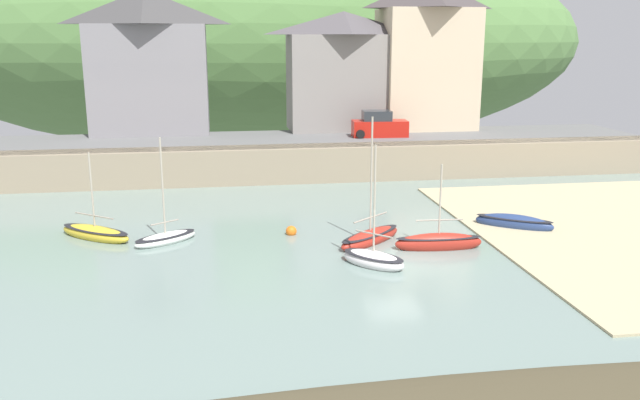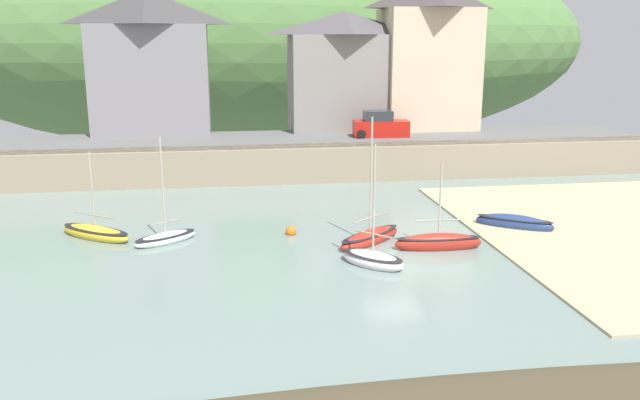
{
  "view_description": "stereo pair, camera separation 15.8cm",
  "coord_description": "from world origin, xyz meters",
  "px_view_note": "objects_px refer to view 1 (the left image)",
  "views": [
    {
      "loc": [
        -7.54,
        -27.3,
        9.62
      ],
      "look_at": [
        -2.72,
        4.53,
        1.67
      ],
      "focal_mm": 36.99,
      "sensor_mm": 36.0,
      "label": 1
    },
    {
      "loc": [
        -7.38,
        -27.32,
        9.62
      ],
      "look_at": [
        -2.72,
        4.53,
        1.67
      ],
      "focal_mm": 36.99,
      "sensor_mm": 36.0,
      "label": 2
    }
  ],
  "objects_px": {
    "parked_car_near_slipway": "(379,126)",
    "sailboat_white_hull": "(438,242)",
    "waterfront_building_left": "(148,62)",
    "church_with_spire": "(404,22)",
    "sailboat_tall_mast": "(166,238)",
    "fishing_boat_green": "(373,259)",
    "mooring_buoy": "(291,231)",
    "motorboat_with_cabin": "(370,237)",
    "sailboat_far_left": "(95,233)",
    "waterfront_building_centre": "(343,70)",
    "sailboat_nearest_shore": "(514,223)",
    "waterfront_building_right": "(426,53)"
  },
  "relations": [
    {
      "from": "parked_car_near_slipway",
      "to": "sailboat_white_hull",
      "type": "bearing_deg",
      "value": -91.7
    },
    {
      "from": "waterfront_building_left",
      "to": "church_with_spire",
      "type": "relative_size",
      "value": 0.65
    },
    {
      "from": "sailboat_tall_mast",
      "to": "parked_car_near_slipway",
      "type": "relative_size",
      "value": 1.25
    },
    {
      "from": "fishing_boat_green",
      "to": "parked_car_near_slipway",
      "type": "bearing_deg",
      "value": 121.72
    },
    {
      "from": "waterfront_building_left",
      "to": "mooring_buoy",
      "type": "bearing_deg",
      "value": -67.63
    },
    {
      "from": "church_with_spire",
      "to": "sailboat_white_hull",
      "type": "relative_size",
      "value": 3.89
    },
    {
      "from": "motorboat_with_cabin",
      "to": "sailboat_tall_mast",
      "type": "distance_m",
      "value": 9.89
    },
    {
      "from": "waterfront_building_left",
      "to": "fishing_boat_green",
      "type": "height_order",
      "value": "waterfront_building_left"
    },
    {
      "from": "fishing_boat_green",
      "to": "parked_car_near_slipway",
      "type": "relative_size",
      "value": 1.3
    },
    {
      "from": "parked_car_near_slipway",
      "to": "mooring_buoy",
      "type": "relative_size",
      "value": 7.56
    },
    {
      "from": "church_with_spire",
      "to": "motorboat_with_cabin",
      "type": "xyz_separation_m",
      "value": [
        -8.89,
        -26.83,
        -10.63
      ]
    },
    {
      "from": "sailboat_far_left",
      "to": "sailboat_white_hull",
      "type": "bearing_deg",
      "value": 22.45
    },
    {
      "from": "waterfront_building_centre",
      "to": "sailboat_nearest_shore",
      "type": "bearing_deg",
      "value": -76.89
    },
    {
      "from": "sailboat_white_hull",
      "to": "parked_car_near_slipway",
      "type": "xyz_separation_m",
      "value": [
        1.86,
        19.72,
        2.89
      ]
    },
    {
      "from": "sailboat_white_hull",
      "to": "sailboat_nearest_shore",
      "type": "bearing_deg",
      "value": 31.04
    },
    {
      "from": "waterfront_building_centre",
      "to": "parked_car_near_slipway",
      "type": "xyz_separation_m",
      "value": [
        1.91,
        -4.5,
        -3.88
      ]
    },
    {
      "from": "waterfront_building_centre",
      "to": "sailboat_nearest_shore",
      "type": "relative_size",
      "value": 2.41
    },
    {
      "from": "sailboat_far_left",
      "to": "parked_car_near_slipway",
      "type": "bearing_deg",
      "value": 77.61
    },
    {
      "from": "sailboat_tall_mast",
      "to": "mooring_buoy",
      "type": "distance_m",
      "value": 6.16
    },
    {
      "from": "waterfront_building_right",
      "to": "motorboat_with_cabin",
      "type": "xyz_separation_m",
      "value": [
        -9.7,
        -22.83,
        -8.11
      ]
    },
    {
      "from": "sailboat_far_left",
      "to": "sailboat_nearest_shore",
      "type": "relative_size",
      "value": 1.17
    },
    {
      "from": "waterfront_building_right",
      "to": "sailboat_white_hull",
      "type": "distance_m",
      "value": 26.41
    },
    {
      "from": "waterfront_building_left",
      "to": "parked_car_near_slipway",
      "type": "distance_m",
      "value": 18.22
    },
    {
      "from": "sailboat_far_left",
      "to": "motorboat_with_cabin",
      "type": "distance_m",
      "value": 13.53
    },
    {
      "from": "motorboat_with_cabin",
      "to": "sailboat_white_hull",
      "type": "bearing_deg",
      "value": -65.06
    },
    {
      "from": "waterfront_building_centre",
      "to": "fishing_boat_green",
      "type": "bearing_deg",
      "value": -97.63
    },
    {
      "from": "fishing_boat_green",
      "to": "sailboat_tall_mast",
      "type": "relative_size",
      "value": 1.04
    },
    {
      "from": "waterfront_building_right",
      "to": "sailboat_nearest_shore",
      "type": "distance_m",
      "value": 23.09
    },
    {
      "from": "fishing_boat_green",
      "to": "parked_car_near_slipway",
      "type": "xyz_separation_m",
      "value": [
        5.4,
        21.52,
        2.92
      ]
    },
    {
      "from": "fishing_boat_green",
      "to": "motorboat_with_cabin",
      "type": "height_order",
      "value": "motorboat_with_cabin"
    },
    {
      "from": "parked_car_near_slipway",
      "to": "church_with_spire",
      "type": "bearing_deg",
      "value": 68.06
    },
    {
      "from": "sailboat_nearest_shore",
      "to": "parked_car_near_slipway",
      "type": "bearing_deg",
      "value": 134.45
    },
    {
      "from": "sailboat_far_left",
      "to": "sailboat_tall_mast",
      "type": "height_order",
      "value": "sailboat_tall_mast"
    },
    {
      "from": "sailboat_white_hull",
      "to": "sailboat_nearest_shore",
      "type": "xyz_separation_m",
      "value": [
        4.97,
        2.67,
        -0.02
      ]
    },
    {
      "from": "motorboat_with_cabin",
      "to": "mooring_buoy",
      "type": "bearing_deg",
      "value": 111.91
    },
    {
      "from": "sailboat_white_hull",
      "to": "mooring_buoy",
      "type": "distance_m",
      "value": 7.37
    },
    {
      "from": "waterfront_building_centre",
      "to": "sailboat_white_hull",
      "type": "height_order",
      "value": "waterfront_building_centre"
    },
    {
      "from": "waterfront_building_left",
      "to": "fishing_boat_green",
      "type": "relative_size",
      "value": 1.96
    },
    {
      "from": "waterfront_building_centre",
      "to": "sailboat_nearest_shore",
      "type": "distance_m",
      "value": 23.15
    },
    {
      "from": "waterfront_building_right",
      "to": "motorboat_with_cabin",
      "type": "distance_m",
      "value": 26.1
    },
    {
      "from": "church_with_spire",
      "to": "mooring_buoy",
      "type": "distance_m",
      "value": 29.86
    },
    {
      "from": "waterfront_building_centre",
      "to": "fishing_boat_green",
      "type": "distance_m",
      "value": 27.12
    },
    {
      "from": "parked_car_near_slipway",
      "to": "sailboat_far_left",
      "type": "bearing_deg",
      "value": -135.56
    },
    {
      "from": "waterfront_building_right",
      "to": "fishing_boat_green",
      "type": "height_order",
      "value": "waterfront_building_right"
    },
    {
      "from": "sailboat_nearest_shore",
      "to": "sailboat_tall_mast",
      "type": "height_order",
      "value": "sailboat_tall_mast"
    },
    {
      "from": "waterfront_building_right",
      "to": "sailboat_white_hull",
      "type": "relative_size",
      "value": 2.78
    },
    {
      "from": "waterfront_building_right",
      "to": "mooring_buoy",
      "type": "height_order",
      "value": "waterfront_building_right"
    },
    {
      "from": "church_with_spire",
      "to": "sailboat_nearest_shore",
      "type": "height_order",
      "value": "church_with_spire"
    },
    {
      "from": "fishing_boat_green",
      "to": "motorboat_with_cabin",
      "type": "relative_size",
      "value": 0.87
    },
    {
      "from": "waterfront_building_left",
      "to": "sailboat_far_left",
      "type": "bearing_deg",
      "value": -92.93
    }
  ]
}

